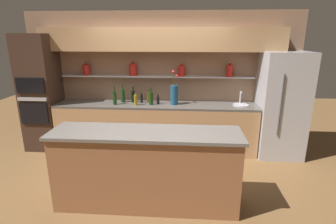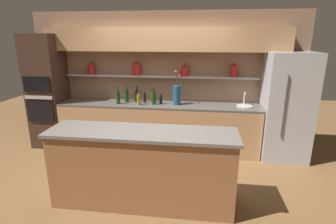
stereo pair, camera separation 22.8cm
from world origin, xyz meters
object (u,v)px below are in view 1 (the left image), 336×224
at_px(refrigerator, 281,105).
at_px(bottle_oil_4, 149,97).
at_px(bottle_sauce_1, 158,100).
at_px(bottle_wine_0, 115,98).
at_px(oven_tower, 41,93).
at_px(bottle_oil_2, 136,100).
at_px(bottle_wine_3, 123,96).
at_px(bottle_wine_6, 133,96).
at_px(sink_fixture, 241,104).
at_px(bottle_sauce_7, 142,98).
at_px(bottle_wine_5, 151,98).
at_px(flower_vase, 174,94).

bearing_deg(refrigerator, bottle_oil_4, 175.80).
xyz_separation_m(refrigerator, bottle_sauce_1, (-2.24, 0.04, 0.05)).
bearing_deg(refrigerator, bottle_wine_0, -179.11).
xyz_separation_m(oven_tower, bottle_wine_0, (1.46, -0.08, -0.05)).
xyz_separation_m(oven_tower, bottle_sauce_1, (2.26, 0.00, -0.10)).
xyz_separation_m(bottle_wine_0, bottle_sauce_1, (0.80, 0.09, -0.05)).
relative_size(bottle_oil_2, bottle_wine_3, 0.74).
distance_m(bottle_wine_3, bottle_wine_6, 0.20).
xyz_separation_m(sink_fixture, bottle_wine_0, (-2.33, -0.10, 0.10)).
height_order(sink_fixture, bottle_sauce_7, sink_fixture).
bearing_deg(bottle_oil_2, bottle_wine_3, 144.51).
relative_size(bottle_wine_0, bottle_wine_5, 1.04).
distance_m(flower_vase, bottle_wine_3, 1.00).
relative_size(refrigerator, bottle_wine_3, 5.65).
height_order(oven_tower, bottle_sauce_1, oven_tower).
relative_size(flower_vase, bottle_sauce_7, 3.35).
relative_size(bottle_wine_5, bottle_sauce_7, 1.69).
bearing_deg(oven_tower, refrigerator, -0.47).
distance_m(flower_vase, bottle_oil_4, 0.53).
distance_m(flower_vase, bottle_wine_0, 1.11).
distance_m(flower_vase, bottle_oil_2, 0.72).
bearing_deg(bottle_oil_2, bottle_sauce_1, 14.12).
xyz_separation_m(sink_fixture, bottle_oil_4, (-1.73, 0.13, 0.07)).
bearing_deg(bottle_wine_6, bottle_oil_2, -68.22).
xyz_separation_m(oven_tower, bottle_oil_2, (1.85, -0.10, -0.08)).
bearing_deg(sink_fixture, bottle_wine_0, -177.64).
xyz_separation_m(bottle_sauce_1, bottle_oil_4, (-0.20, 0.14, 0.02)).
relative_size(refrigerator, bottle_wine_5, 5.90).
distance_m(bottle_oil_4, bottle_wine_5, 0.20).
height_order(bottle_oil_4, bottle_wine_6, bottle_wine_6).
bearing_deg(bottle_wine_0, bottle_wine_3, 60.35).
relative_size(bottle_sauce_1, bottle_sauce_7, 1.00).
distance_m(bottle_wine_0, bottle_oil_2, 0.40).
bearing_deg(refrigerator, sink_fixture, 176.04).
bearing_deg(refrigerator, flower_vase, 178.88).
relative_size(flower_vase, bottle_wine_3, 1.90).
relative_size(bottle_oil_2, bottle_wine_6, 0.81).
bearing_deg(bottle_wine_5, flower_vase, 5.81).
distance_m(oven_tower, bottle_sauce_1, 2.26).
height_order(refrigerator, bottle_wine_0, refrigerator).
xyz_separation_m(bottle_wine_0, bottle_oil_2, (0.40, -0.01, -0.03)).
distance_m(bottle_oil_2, bottle_wine_3, 0.36).
distance_m(bottle_sauce_1, bottle_oil_2, 0.42).
relative_size(sink_fixture, bottle_oil_2, 1.17).
bearing_deg(bottle_sauce_1, refrigerator, -1.03).
bearing_deg(bottle_wine_0, bottle_sauce_1, 6.24).
bearing_deg(bottle_wine_6, flower_vase, -8.76).
bearing_deg(sink_fixture, bottle_wine_5, -178.11).
distance_m(bottle_wine_0, bottle_wine_3, 0.22).
height_order(refrigerator, sink_fixture, refrigerator).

